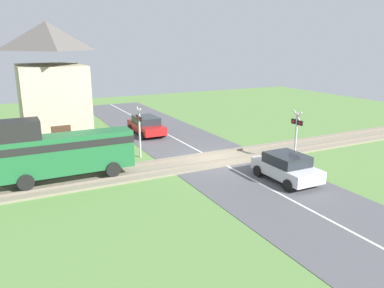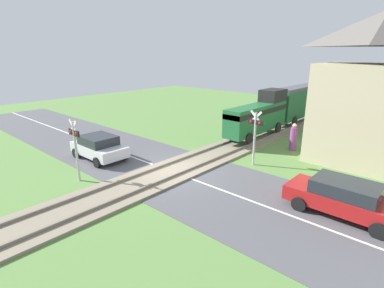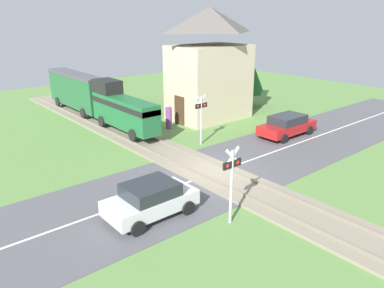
{
  "view_description": "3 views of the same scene",
  "coord_description": "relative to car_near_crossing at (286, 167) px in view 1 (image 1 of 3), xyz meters",
  "views": [
    {
      "loc": [
        -18.66,
        11.07,
        6.84
      ],
      "look_at": [
        0.0,
        1.59,
        1.2
      ],
      "focal_mm": 35.0,
      "sensor_mm": 36.0,
      "label": 1
    },
    {
      "loc": [
        10.72,
        -10.24,
        6.15
      ],
      "look_at": [
        0.0,
        1.59,
        1.2
      ],
      "focal_mm": 28.0,
      "sensor_mm": 36.0,
      "label": 2
    },
    {
      "loc": [
        -11.99,
        -12.71,
        7.74
      ],
      "look_at": [
        0.0,
        1.59,
        1.2
      ],
      "focal_mm": 35.0,
      "sensor_mm": 36.0,
      "label": 3
    }
  ],
  "objects": [
    {
      "name": "track_bed",
      "position": [
        4.7,
        1.44,
        -0.68
      ],
      "size": [
        2.8,
        48.0,
        0.24
      ],
      "color": "gray",
      "rests_on": "ground_plane"
    },
    {
      "name": "car_near_crossing",
      "position": [
        0.0,
        0.0,
        0.0
      ],
      "size": [
        3.66,
        1.97,
        1.42
      ],
      "color": "silver",
      "rests_on": "ground_plane"
    },
    {
      "name": "car_far_side",
      "position": [
        12.79,
        2.88,
        0.0
      ],
      "size": [
        4.3,
        1.88,
        1.41
      ],
      "color": "#A81919",
      "rests_on": "ground_plane"
    },
    {
      "name": "pedestrian_by_station",
      "position": [
        7.82,
        9.31,
        0.06
      ],
      "size": [
        0.44,
        0.44,
        1.77
      ],
      "color": "#7F3D84",
      "rests_on": "ground_plane"
    },
    {
      "name": "ground_plane",
      "position": [
        4.7,
        1.44,
        -0.75
      ],
      "size": [
        60.0,
        60.0,
        0.0
      ],
      "primitive_type": "plane",
      "color": "#5B8442"
    },
    {
      "name": "crossing_signal_west_approach",
      "position": [
        2.07,
        -2.41,
        1.25
      ],
      "size": [
        0.9,
        0.18,
        3.12
      ],
      "color": "#B7B7B7",
      "rests_on": "ground_plane"
    },
    {
      "name": "station_building",
      "position": [
        11.91,
        9.61,
        3.25
      ],
      "size": [
        6.19,
        4.24,
        8.19
      ],
      "color": "#C6B793",
      "rests_on": "ground_plane"
    },
    {
      "name": "tree_by_station",
      "position": [
        17.28,
        10.04,
        1.77
      ],
      "size": [
        2.29,
        2.29,
        3.9
      ],
      "color": "brown",
      "rests_on": "ground_plane"
    },
    {
      "name": "crossing_signal_east_approach",
      "position": [
        7.32,
        5.29,
        1.25
      ],
      "size": [
        0.9,
        0.18,
        3.12
      ],
      "color": "#B7B7B7",
      "rests_on": "ground_plane"
    },
    {
      "name": "road_surface",
      "position": [
        4.7,
        1.44,
        -0.74
      ],
      "size": [
        48.0,
        6.4,
        0.02
      ],
      "color": "#515156",
      "rests_on": "ground_plane"
    }
  ]
}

